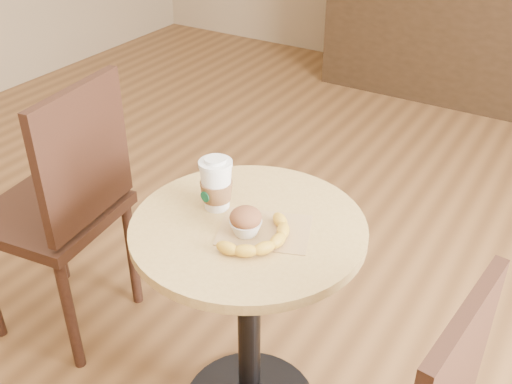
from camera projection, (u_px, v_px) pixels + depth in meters
cafe_table at (249, 291)px, 1.74m from camera, size 0.65×0.65×0.75m
chair_left at (63, 205)px, 2.07m from camera, size 0.49×0.49×1.00m
service_counter at (495, 25)px, 3.97m from camera, size 2.30×0.65×1.04m
kraft_bag at (265, 230)px, 1.59m from camera, size 0.29×0.25×0.00m
coffee_cup at (216, 186)px, 1.65m from camera, size 0.09×0.10×0.16m
muffin at (246, 221)px, 1.56m from camera, size 0.09×0.09×0.08m
banana at (261, 236)px, 1.54m from camera, size 0.23×0.28×0.03m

